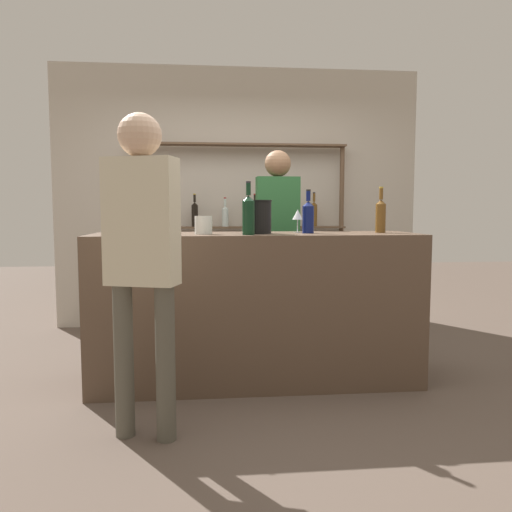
% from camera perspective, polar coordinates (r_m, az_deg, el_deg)
% --- Properties ---
extents(ground_plane, '(16.00, 16.00, 0.00)m').
position_cam_1_polar(ground_plane, '(3.84, -0.00, -14.03)').
color(ground_plane, brown).
extents(bar_counter, '(2.36, 0.67, 1.10)m').
position_cam_1_polar(bar_counter, '(3.69, -0.00, -5.95)').
color(bar_counter, brown).
rests_on(bar_counter, ground_plane).
extents(back_wall, '(3.96, 0.12, 2.80)m').
position_cam_1_polar(back_wall, '(5.55, -1.96, 6.63)').
color(back_wall, beige).
rests_on(back_wall, ground_plane).
extents(back_shelf, '(2.28, 0.18, 1.97)m').
position_cam_1_polar(back_shelf, '(5.37, -1.86, 5.58)').
color(back_shelf, brown).
rests_on(back_shelf, ground_plane).
extents(counter_bottle_0, '(0.08, 0.08, 0.32)m').
position_cam_1_polar(counter_bottle_0, '(3.68, 5.98, 4.56)').
color(counter_bottle_0, '#0F1956').
rests_on(counter_bottle_0, bar_counter).
extents(counter_bottle_1, '(0.09, 0.09, 0.36)m').
position_cam_1_polar(counter_bottle_1, '(3.41, -0.87, 4.84)').
color(counter_bottle_1, black).
rests_on(counter_bottle_1, bar_counter).
extents(counter_bottle_2, '(0.09, 0.09, 0.35)m').
position_cam_1_polar(counter_bottle_2, '(3.90, -16.09, 4.50)').
color(counter_bottle_2, '#0F1956').
rests_on(counter_bottle_2, bar_counter).
extents(counter_bottle_3, '(0.08, 0.08, 0.35)m').
position_cam_1_polar(counter_bottle_3, '(3.64, -15.35, 4.51)').
color(counter_bottle_3, '#0F1956').
rests_on(counter_bottle_3, bar_counter).
extents(counter_bottle_4, '(0.08, 0.08, 0.34)m').
position_cam_1_polar(counter_bottle_4, '(3.84, 14.06, 4.57)').
color(counter_bottle_4, brown).
rests_on(counter_bottle_4, bar_counter).
extents(wine_glass, '(0.08, 0.08, 0.17)m').
position_cam_1_polar(wine_glass, '(3.80, 4.78, 4.68)').
color(wine_glass, silver).
rests_on(wine_glass, bar_counter).
extents(ice_bucket, '(0.22, 0.22, 0.24)m').
position_cam_1_polar(ice_bucket, '(3.60, 0.13, 4.50)').
color(ice_bucket, black).
rests_on(ice_bucket, bar_counter).
extents(cork_jar, '(0.12, 0.12, 0.13)m').
position_cam_1_polar(cork_jar, '(3.54, -6.02, 3.53)').
color(cork_jar, silver).
rests_on(cork_jar, bar_counter).
extents(customer_left, '(0.42, 0.28, 1.78)m').
position_cam_1_polar(customer_left, '(2.76, -12.90, 1.24)').
color(customer_left, '#575347').
rests_on(customer_left, ground_plane).
extents(server_behind_counter, '(0.39, 0.24, 1.80)m').
position_cam_1_polar(server_behind_counter, '(4.54, 2.48, 3.09)').
color(server_behind_counter, black).
rests_on(server_behind_counter, ground_plane).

